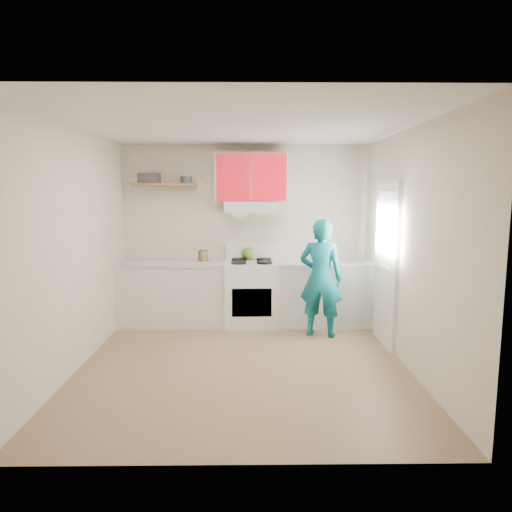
{
  "coord_description": "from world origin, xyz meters",
  "views": [
    {
      "loc": [
        0.08,
        -4.9,
        1.92
      ],
      "look_at": [
        0.15,
        0.55,
        1.15
      ],
      "focal_mm": 32.14,
      "sensor_mm": 36.0,
      "label": 1
    }
  ],
  "objects_px": {
    "stove": "(252,293)",
    "crock": "(203,256)",
    "person": "(321,278)",
    "tin": "(186,180)",
    "kettle": "(249,253)"
  },
  "relations": [
    {
      "from": "stove",
      "to": "crock",
      "type": "distance_m",
      "value": 0.89
    },
    {
      "from": "stove",
      "to": "person",
      "type": "distance_m",
      "value": 1.11
    },
    {
      "from": "crock",
      "to": "person",
      "type": "xyz_separation_m",
      "value": [
        1.62,
        -0.65,
        -0.2
      ]
    },
    {
      "from": "tin",
      "to": "crock",
      "type": "distance_m",
      "value": 1.13
    },
    {
      "from": "kettle",
      "to": "person",
      "type": "relative_size",
      "value": 0.14
    },
    {
      "from": "stove",
      "to": "crock",
      "type": "relative_size",
      "value": 5.32
    },
    {
      "from": "kettle",
      "to": "person",
      "type": "xyz_separation_m",
      "value": [
        0.96,
        -0.78,
        -0.22
      ]
    },
    {
      "from": "stove",
      "to": "person",
      "type": "xyz_separation_m",
      "value": [
        0.92,
        -0.53,
        0.33
      ]
    },
    {
      "from": "tin",
      "to": "kettle",
      "type": "xyz_separation_m",
      "value": [
        0.89,
        0.08,
        -1.08
      ]
    },
    {
      "from": "kettle",
      "to": "person",
      "type": "distance_m",
      "value": 1.26
    },
    {
      "from": "crock",
      "to": "tin",
      "type": "bearing_deg",
      "value": 167.33
    },
    {
      "from": "stove",
      "to": "kettle",
      "type": "distance_m",
      "value": 0.61
    },
    {
      "from": "tin",
      "to": "crock",
      "type": "xyz_separation_m",
      "value": [
        0.23,
        -0.05,
        -1.1
      ]
    },
    {
      "from": "stove",
      "to": "crock",
      "type": "xyz_separation_m",
      "value": [
        -0.7,
        0.11,
        0.53
      ]
    },
    {
      "from": "tin",
      "to": "crock",
      "type": "relative_size",
      "value": 0.94
    }
  ]
}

